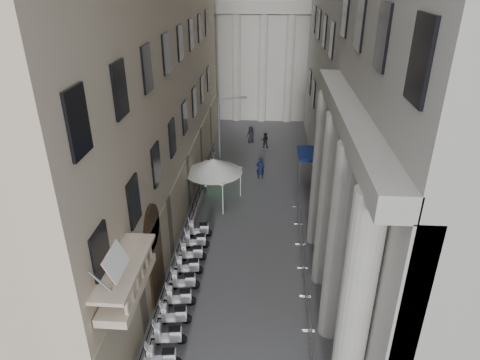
% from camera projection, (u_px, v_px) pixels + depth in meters
% --- Properties ---
extents(iron_fence, '(0.30, 28.00, 1.40)m').
position_uv_depth(iron_fence, '(189.00, 235.00, 29.09)').
color(iron_fence, black).
rests_on(iron_fence, ground).
extents(blue_awning, '(1.60, 3.00, 3.00)m').
position_uv_depth(blue_awning, '(306.00, 186.00, 35.71)').
color(blue_awning, navy).
rests_on(blue_awning, ground).
extents(scooter_4, '(1.46, 0.74, 1.50)m').
position_uv_depth(scooter_4, '(170.00, 344.00, 20.59)').
color(scooter_4, white).
rests_on(scooter_4, ground).
extents(scooter_5, '(1.46, 0.74, 1.50)m').
position_uv_depth(scooter_5, '(175.00, 324.00, 21.77)').
color(scooter_5, white).
rests_on(scooter_5, ground).
extents(scooter_6, '(1.46, 0.74, 1.50)m').
position_uv_depth(scooter_6, '(180.00, 305.00, 22.96)').
color(scooter_6, white).
rests_on(scooter_6, ground).
extents(scooter_7, '(1.46, 0.74, 1.50)m').
position_uv_depth(scooter_7, '(185.00, 289.00, 24.15)').
color(scooter_7, white).
rests_on(scooter_7, ground).
extents(scooter_8, '(1.46, 0.74, 1.50)m').
position_uv_depth(scooter_8, '(189.00, 274.00, 25.34)').
color(scooter_8, white).
rests_on(scooter_8, ground).
extents(scooter_9, '(1.46, 0.74, 1.50)m').
position_uv_depth(scooter_9, '(193.00, 260.00, 26.52)').
color(scooter_9, white).
rests_on(scooter_9, ground).
extents(scooter_10, '(1.46, 0.74, 1.50)m').
position_uv_depth(scooter_10, '(196.00, 248.00, 27.71)').
color(scooter_10, white).
rests_on(scooter_10, ground).
extents(scooter_11, '(1.46, 0.74, 1.50)m').
position_uv_depth(scooter_11, '(200.00, 237.00, 28.90)').
color(scooter_11, white).
rests_on(scooter_11, ground).
extents(barrier_1, '(0.60, 2.40, 1.10)m').
position_uv_depth(barrier_1, '(310.00, 351.00, 20.22)').
color(barrier_1, '#AAADB2').
rests_on(barrier_1, ground).
extents(barrier_2, '(0.60, 2.40, 1.10)m').
position_uv_depth(barrier_2, '(307.00, 313.00, 22.46)').
color(barrier_2, '#AAADB2').
rests_on(barrier_2, ground).
extents(barrier_3, '(0.60, 2.40, 1.10)m').
position_uv_depth(barrier_3, '(304.00, 282.00, 24.70)').
color(barrier_3, '#AAADB2').
rests_on(barrier_3, ground).
extents(barrier_4, '(0.60, 2.40, 1.10)m').
position_uv_depth(barrier_4, '(301.00, 256.00, 26.93)').
color(barrier_4, '#AAADB2').
rests_on(barrier_4, ground).
extents(barrier_5, '(0.60, 2.40, 1.10)m').
position_uv_depth(barrier_5, '(299.00, 234.00, 29.17)').
color(barrier_5, '#AAADB2').
rests_on(barrier_5, ground).
extents(barrier_6, '(0.60, 2.40, 1.10)m').
position_uv_depth(barrier_6, '(297.00, 215.00, 31.41)').
color(barrier_6, '#AAADB2').
rests_on(barrier_6, ground).
extents(security_tent, '(4.37, 4.37, 3.55)m').
position_uv_depth(security_tent, '(209.00, 162.00, 32.71)').
color(security_tent, white).
rests_on(security_tent, ground).
extents(street_lamp, '(2.28, 0.92, 7.25)m').
position_uv_depth(street_lamp, '(222.00, 134.00, 34.62)').
color(street_lamp, gray).
rests_on(street_lamp, ground).
extents(info_kiosk, '(0.34, 0.86, 1.79)m').
position_uv_depth(info_kiosk, '(204.00, 181.00, 34.43)').
color(info_kiosk, black).
rests_on(info_kiosk, ground).
extents(pedestrian_a, '(0.77, 0.56, 1.95)m').
position_uv_depth(pedestrian_a, '(260.00, 168.00, 36.56)').
color(pedestrian_a, black).
rests_on(pedestrian_a, ground).
extents(pedestrian_b, '(0.79, 0.64, 1.56)m').
position_uv_depth(pedestrian_b, '(265.00, 140.00, 43.06)').
color(pedestrian_b, black).
rests_on(pedestrian_b, ground).
extents(pedestrian_c, '(1.00, 0.87, 1.73)m').
position_uv_depth(pedestrian_c, '(251.00, 134.00, 44.35)').
color(pedestrian_c, black).
rests_on(pedestrian_c, ground).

